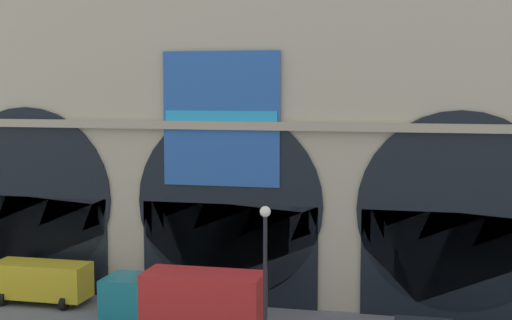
{
  "coord_description": "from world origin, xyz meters",
  "views": [
    {
      "loc": [
        10.42,
        -32.57,
        11.58
      ],
      "look_at": [
        1.47,
        5.0,
        7.78
      ],
      "focal_mm": 52.27,
      "sensor_mm": 36.0,
      "label": 1
    }
  ],
  "objects": [
    {
      "name": "van_midwest",
      "position": [
        -9.86,
        2.81,
        1.25
      ],
      "size": [
        5.2,
        2.48,
        2.2
      ],
      "color": "gold",
      "rests_on": "ground"
    },
    {
      "name": "station_building",
      "position": [
        0.03,
        7.06,
        10.26
      ],
      "size": [
        49.43,
        4.57,
        21.15
      ],
      "color": "#BCAD8C",
      "rests_on": "ground"
    },
    {
      "name": "street_lamp_quayside",
      "position": [
        4.05,
        -4.25,
        4.41
      ],
      "size": [
        0.44,
        0.44,
        6.9
      ],
      "color": "black",
      "rests_on": "ground"
    },
    {
      "name": "box_truck_center",
      "position": [
        -0.55,
        -0.68,
        1.7
      ],
      "size": [
        7.5,
        2.91,
        3.12
      ],
      "color": "#19727A",
      "rests_on": "ground"
    }
  ]
}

